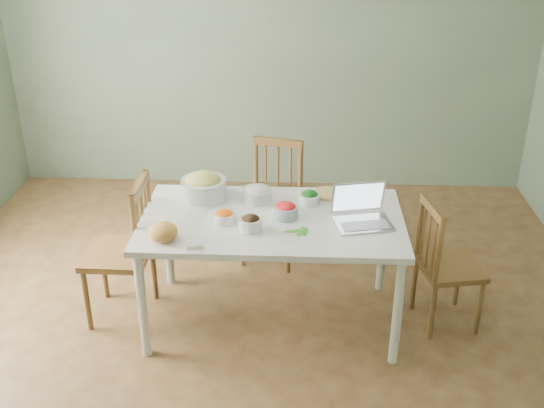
{
  "coord_description": "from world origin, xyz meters",
  "views": [
    {
      "loc": [
        0.31,
        -3.55,
        2.75
      ],
      "look_at": [
        0.13,
        0.18,
        0.9
      ],
      "focal_mm": 42.85,
      "sensor_mm": 36.0,
      "label": 1
    }
  ],
  "objects_px": {
    "chair_right": "(450,264)",
    "chair_left": "(117,251)",
    "bread_boule": "(163,232)",
    "bowl_squash": "(204,186)",
    "dining_table": "(272,270)",
    "chair_far": "(272,205)",
    "laptop": "(365,208)"
  },
  "relations": [
    {
      "from": "chair_left",
      "to": "bowl_squash",
      "type": "distance_m",
      "value": 0.73
    },
    {
      "from": "chair_left",
      "to": "laptop",
      "type": "height_order",
      "value": "laptop"
    },
    {
      "from": "chair_left",
      "to": "bread_boule",
      "type": "height_order",
      "value": "chair_left"
    },
    {
      "from": "chair_left",
      "to": "bread_boule",
      "type": "relative_size",
      "value": 5.77
    },
    {
      "from": "chair_right",
      "to": "bread_boule",
      "type": "distance_m",
      "value": 1.92
    },
    {
      "from": "chair_left",
      "to": "chair_far",
      "type": "bearing_deg",
      "value": 129.4
    },
    {
      "from": "dining_table",
      "to": "laptop",
      "type": "bearing_deg",
      "value": -6.97
    },
    {
      "from": "chair_left",
      "to": "bowl_squash",
      "type": "relative_size",
      "value": 3.3
    },
    {
      "from": "bread_boule",
      "to": "dining_table",
      "type": "bearing_deg",
      "value": 26.82
    },
    {
      "from": "dining_table",
      "to": "bread_boule",
      "type": "xyz_separation_m",
      "value": [
        -0.64,
        -0.33,
        0.46
      ]
    },
    {
      "from": "chair_left",
      "to": "chair_right",
      "type": "height_order",
      "value": "chair_left"
    },
    {
      "from": "chair_left",
      "to": "chair_right",
      "type": "bearing_deg",
      "value": 91.21
    },
    {
      "from": "chair_left",
      "to": "bowl_squash",
      "type": "height_order",
      "value": "chair_left"
    },
    {
      "from": "dining_table",
      "to": "laptop",
      "type": "distance_m",
      "value": 0.79
    },
    {
      "from": "dining_table",
      "to": "chair_right",
      "type": "height_order",
      "value": "chair_right"
    },
    {
      "from": "laptop",
      "to": "chair_far",
      "type": "bearing_deg",
      "value": 112.63
    },
    {
      "from": "chair_right",
      "to": "chair_left",
      "type": "bearing_deg",
      "value": 79.38
    },
    {
      "from": "bowl_squash",
      "to": "laptop",
      "type": "relative_size",
      "value": 0.89
    },
    {
      "from": "chair_far",
      "to": "chair_left",
      "type": "xyz_separation_m",
      "value": [
        -1.01,
        -0.81,
        0.03
      ]
    },
    {
      "from": "dining_table",
      "to": "bread_boule",
      "type": "distance_m",
      "value": 0.85
    },
    {
      "from": "chair_right",
      "to": "bowl_squash",
      "type": "bearing_deg",
      "value": 70.51
    },
    {
      "from": "dining_table",
      "to": "chair_far",
      "type": "bearing_deg",
      "value": 92.88
    },
    {
      "from": "dining_table",
      "to": "bowl_squash",
      "type": "bearing_deg",
      "value": 149.69
    },
    {
      "from": "laptop",
      "to": "chair_left",
      "type": "bearing_deg",
      "value": 164.55
    },
    {
      "from": "dining_table",
      "to": "laptop",
      "type": "relative_size",
      "value": 4.87
    },
    {
      "from": "bread_boule",
      "to": "laptop",
      "type": "relative_size",
      "value": 0.51
    },
    {
      "from": "chair_far",
      "to": "bread_boule",
      "type": "xyz_separation_m",
      "value": [
        -0.6,
        -1.15,
        0.37
      ]
    },
    {
      "from": "bread_boule",
      "to": "bowl_squash",
      "type": "relative_size",
      "value": 0.57
    },
    {
      "from": "chair_far",
      "to": "bowl_squash",
      "type": "height_order",
      "value": "bowl_squash"
    },
    {
      "from": "chair_far",
      "to": "bread_boule",
      "type": "distance_m",
      "value": 1.35
    },
    {
      "from": "dining_table",
      "to": "chair_far",
      "type": "relative_size",
      "value": 1.76
    },
    {
      "from": "bread_boule",
      "to": "laptop",
      "type": "height_order",
      "value": "laptop"
    }
  ]
}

